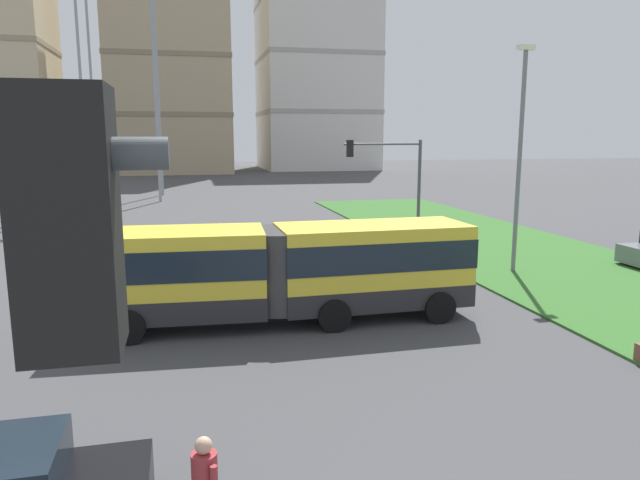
% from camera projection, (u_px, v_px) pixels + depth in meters
% --- Properties ---
extents(articulated_bus, '(11.94, 3.07, 3.00)m').
position_uv_depth(articulated_bus, '(285.00, 270.00, 18.02)').
color(articulated_bus, yellow).
rests_on(articulated_bus, ground).
extents(car_white_van, '(4.45, 2.13, 1.58)m').
position_uv_depth(car_white_van, '(130.00, 256.00, 24.47)').
color(car_white_van, silver).
rests_on(car_white_van, ground).
extents(traffic_light_far_right, '(3.95, 0.28, 5.58)m').
position_uv_depth(traffic_light_far_right, '(394.00, 175.00, 28.25)').
color(traffic_light_far_right, '#474C51').
rests_on(traffic_light_far_right, ground).
extents(streetlight_median, '(0.70, 0.28, 9.37)m').
position_uv_depth(streetlight_median, '(520.00, 152.00, 23.98)').
color(streetlight_median, slate).
rests_on(streetlight_median, ground).
extents(apartment_tower_westcentre, '(18.59, 17.59, 43.31)m').
position_uv_depth(apartment_tower_westcentre, '(168.00, 34.00, 91.36)').
color(apartment_tower_westcentre, tan).
rests_on(apartment_tower_westcentre, ground).
extents(apartment_tower_centre, '(19.38, 19.79, 38.02)m').
position_uv_depth(apartment_tower_centre, '(315.00, 61.00, 103.07)').
color(apartment_tower_centre, silver).
rests_on(apartment_tower_centre, ground).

